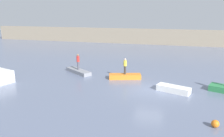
{
  "coord_description": "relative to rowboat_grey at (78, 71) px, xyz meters",
  "views": [
    {
      "loc": [
        1.91,
        -18.73,
        6.65
      ],
      "look_at": [
        -4.41,
        3.53,
        0.79
      ],
      "focal_mm": 36.17,
      "sensor_mm": 36.0,
      "label": 1
    }
  ],
  "objects": [
    {
      "name": "rowboat_white",
      "position": [
        10.27,
        -3.4,
        0.06
      ],
      "size": [
        2.91,
        1.82,
        0.52
      ],
      "primitive_type": "cube",
      "rotation": [
        0.0,
        0.0,
        -0.34
      ],
      "color": "white",
      "rests_on": "ground_plane"
    },
    {
      "name": "person_red_shirt",
      "position": [
        0.0,
        0.0,
        1.17
      ],
      "size": [
        0.32,
        0.32,
        1.74
      ],
      "color": "#4C4C56",
      "rests_on": "rowboat_grey"
    },
    {
      "name": "rowboat_grey",
      "position": [
        0.0,
        0.0,
        0.0
      ],
      "size": [
        3.61,
        2.87,
        0.4
      ],
      "primitive_type": "cube",
      "rotation": [
        0.0,
        0.0,
        -0.59
      ],
      "color": "gray",
      "rests_on": "ground_plane"
    },
    {
      "name": "mooring_buoy",
      "position": [
        12.75,
        -8.97,
        0.03
      ],
      "size": [
        0.46,
        0.46,
        0.46
      ],
      "primitive_type": "sphere",
      "color": "orange",
      "rests_on": "ground_plane"
    },
    {
      "name": "person_yellow_shirt",
      "position": [
        5.44,
        -0.7,
        1.19
      ],
      "size": [
        0.32,
        0.32,
        1.63
      ],
      "color": "#38332D",
      "rests_on": "rowboat_orange"
    },
    {
      "name": "rowboat_orange",
      "position": [
        5.44,
        -0.7,
        0.04
      ],
      "size": [
        3.34,
        1.86,
        0.48
      ],
      "primitive_type": "cube",
      "rotation": [
        0.0,
        0.0,
        0.3
      ],
      "color": "orange",
      "rests_on": "ground_plane"
    },
    {
      "name": "ground_plane",
      "position": [
        8.28,
        -3.51,
        -0.2
      ],
      "size": [
        120.0,
        120.0,
        0.0
      ],
      "primitive_type": "plane",
      "color": "slate"
    },
    {
      "name": "embankment_wall",
      "position": [
        8.28,
        25.16,
        1.38
      ],
      "size": [
        80.0,
        1.2,
        3.15
      ],
      "primitive_type": "cube",
      "color": "gray",
      "rests_on": "ground_plane"
    }
  ]
}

